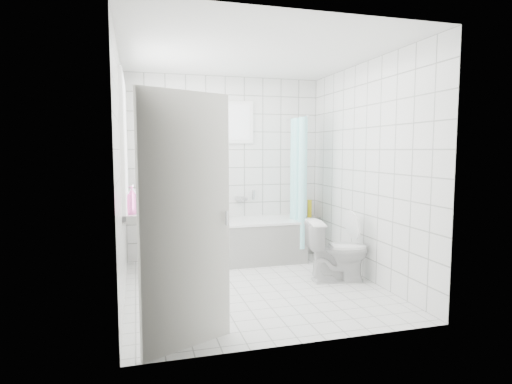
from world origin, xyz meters
name	(u,v)px	position (x,y,z in m)	size (l,w,h in m)	color
ground	(253,287)	(0.00, 0.00, 0.00)	(3.00, 3.00, 0.00)	white
ceiling	(253,53)	(0.00, 0.00, 2.60)	(3.00, 3.00, 0.00)	white
wall_back	(226,168)	(0.00, 1.50, 1.30)	(2.80, 0.02, 2.60)	white
wall_front	(304,183)	(0.00, -1.50, 1.30)	(2.80, 0.02, 2.60)	white
wall_left	(121,175)	(-1.40, 0.00, 1.30)	(0.02, 3.00, 2.60)	white
wall_right	(365,171)	(1.40, 0.00, 1.30)	(0.02, 3.00, 2.60)	white
window_left	(126,146)	(-1.35, 0.30, 1.60)	(0.01, 0.90, 1.40)	white
window_back	(233,122)	(0.10, 1.46, 1.95)	(0.50, 0.01, 0.50)	white
window_sill	(132,213)	(-1.31, 0.30, 0.86)	(0.18, 1.02, 0.08)	white
door	(186,222)	(-0.89, -1.31, 1.00)	(0.04, 0.80, 2.00)	silver
bathtub	(240,241)	(0.12, 1.12, 0.29)	(1.76, 0.77, 0.58)	white
partition_wall	(171,211)	(-0.83, 1.07, 0.75)	(0.15, 0.85, 1.50)	white
tiled_ledge	(305,234)	(1.20, 1.38, 0.28)	(0.40, 0.24, 0.55)	white
toilet	(338,250)	(1.03, -0.05, 0.37)	(0.41, 0.72, 0.73)	white
curtain_rod	(297,118)	(0.94, 1.10, 2.00)	(0.02, 0.02, 0.80)	silver
shower_curtain	(299,183)	(0.94, 0.97, 1.10)	(0.14, 0.48, 1.78)	#54F8F3
tub_faucet	(241,198)	(0.22, 1.46, 0.85)	(0.18, 0.06, 0.06)	silver
sill_bottles	(132,199)	(-1.30, 0.23, 1.02)	(0.16, 0.82, 0.29)	white
ledge_bottles	(305,209)	(1.18, 1.34, 0.67)	(0.17, 0.16, 0.26)	#15833E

